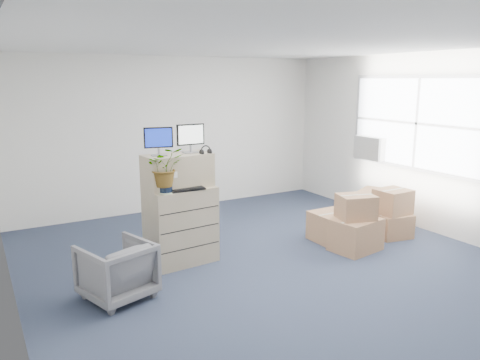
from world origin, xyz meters
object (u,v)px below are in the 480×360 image
object	(u,v)px
water_bottle	(181,177)
potted_plant	(165,172)
filing_cabinet_lower	(181,225)
monitor_left	(158,140)
keyboard	(186,189)
monitor_right	(191,137)
office_chair	(117,268)

from	to	relation	value
water_bottle	potted_plant	xyz separation A→B (m)	(-0.30, -0.21, 0.14)
filing_cabinet_lower	potted_plant	size ratio (longest dim) A/B	1.97
potted_plant	monitor_left	bearing A→B (deg)	86.10
filing_cabinet_lower	water_bottle	world-z (taller)	water_bottle
filing_cabinet_lower	monitor_left	world-z (taller)	monitor_left
filing_cabinet_lower	potted_plant	xyz separation A→B (m)	(-0.26, -0.17, 0.77)
potted_plant	keyboard	bearing A→B (deg)	1.86
keyboard	monitor_right	bearing A→B (deg)	53.94
filing_cabinet_lower	keyboard	world-z (taller)	keyboard
monitor_right	office_chair	distance (m)	1.92
monitor_left	water_bottle	bearing A→B (deg)	6.22
office_chair	keyboard	bearing A→B (deg)	-173.07
filing_cabinet_lower	keyboard	bearing A→B (deg)	-88.25
monitor_left	office_chair	distance (m)	1.66
keyboard	office_chair	bearing A→B (deg)	-154.31
monitor_right	keyboard	distance (m)	0.70
monitor_right	water_bottle	xyz separation A→B (m)	(-0.16, -0.03, -0.52)
monitor_right	potted_plant	bearing A→B (deg)	-153.49
monitor_right	potted_plant	xyz separation A→B (m)	(-0.46, -0.24, -0.38)
water_bottle	filing_cabinet_lower	bearing A→B (deg)	-135.57
monitor_right	water_bottle	world-z (taller)	monitor_right
monitor_left	monitor_right	size ratio (longest dim) A/B	0.95
monitor_right	filing_cabinet_lower	bearing A→B (deg)	-162.84
filing_cabinet_lower	monitor_left	size ratio (longest dim) A/B	2.80
monitor_left	water_bottle	size ratio (longest dim) A/B	1.41
monitor_left	water_bottle	xyz separation A→B (m)	(0.28, -0.02, -0.51)
filing_cabinet_lower	office_chair	distance (m)	1.23
monitor_right	water_bottle	size ratio (longest dim) A/B	1.49
keyboard	potted_plant	world-z (taller)	potted_plant
water_bottle	potted_plant	bearing A→B (deg)	-144.95
filing_cabinet_lower	water_bottle	size ratio (longest dim) A/B	3.94
monitor_right	potted_plant	distance (m)	0.64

